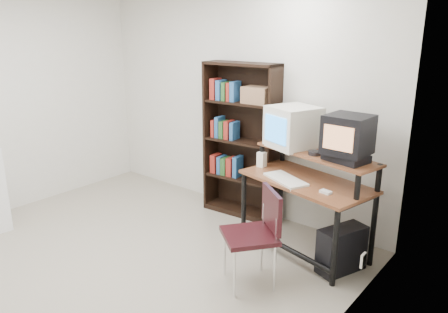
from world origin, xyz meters
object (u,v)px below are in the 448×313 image
Objects in this scene: computer_desk at (308,183)px; pc_tower at (342,249)px; crt_monitor at (293,127)px; bookshelf at (242,138)px; school_chair at (258,227)px; crt_tv at (348,135)px.

computer_desk is 0.68m from pc_tower.
bookshelf is (-0.75, 0.17, -0.27)m from crt_monitor.
school_chair is at bearing -79.29° from computer_desk.
crt_tv is at bearing 141.60° from pc_tower.
crt_monitor is 0.65m from crt_tv.
crt_monitor reaches higher than school_chair.
computer_desk is 1.61× the size of school_chair.
pc_tower is at bearing -56.72° from crt_tv.
school_chair is 0.48× the size of bookshelf.
crt_tv is 1.45m from bookshelf.
crt_monitor is at bearing -16.88° from bookshelf.
pc_tower is 0.86m from school_chair.
crt_monitor is at bearing 162.10° from computer_desk.
crt_tv is (0.63, -0.14, 0.05)m from crt_monitor.
crt_tv is 0.85× the size of pc_tower.
crt_tv is 1.14m from school_chair.
crt_monitor is 0.32× the size of bookshelf.
crt_monitor is at bearing 170.45° from crt_tv.
school_chair is (-0.38, -0.82, -0.70)m from crt_tv.
bookshelf is at bearing 169.37° from school_chair.
computer_desk is at bearing -177.11° from pc_tower.
bookshelf is at bearing 174.86° from computer_desk.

